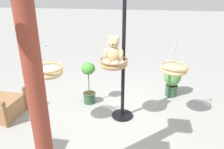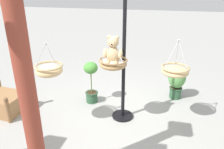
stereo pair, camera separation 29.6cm
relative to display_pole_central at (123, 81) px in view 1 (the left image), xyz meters
The scene contains 10 objects.
ground_plane 0.87m from the display_pole_central, 12.72° to the left, with size 40.00×40.00×0.00m, color #9E9E99.
display_pole_central is the anchor object (origin of this frame).
hanging_basket_with_teddy 0.54m from the display_pole_central, 59.04° to the left, with size 0.53×0.53×0.57m.
teddy_bear 0.74m from the display_pole_central, 61.32° to the left, with size 0.36×0.31×0.52m.
hanging_basket_left_high 1.01m from the display_pole_central, behind, with size 0.52×0.52×0.69m.
hanging_basket_right_low 1.44m from the display_pole_central, 28.14° to the left, with size 0.50×0.50×0.61m.
greenhouse_pillar_left 2.22m from the display_pole_central, 69.18° to the left, with size 0.40×0.40×3.05m.
wooden_planter_box 2.67m from the display_pole_central, ahead, with size 0.93×0.81×0.57m.
potted_plant_fern_front 1.63m from the display_pole_central, 134.26° to the right, with size 0.41×0.41×0.82m.
potted_plant_bushy_green 1.00m from the display_pole_central, 28.98° to the right, with size 0.32×0.32×1.00m.
Camera 1 is at (-0.65, 3.94, 2.64)m, focal length 35.36 mm.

